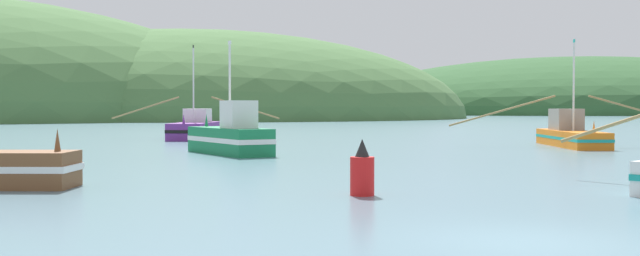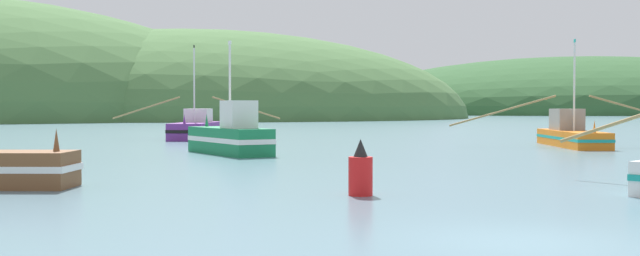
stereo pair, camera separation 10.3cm
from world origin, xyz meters
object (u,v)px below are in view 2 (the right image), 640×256
object	(u,v)px
fishing_boat_green	(230,137)
channel_buoy	(361,172)
fishing_boat_purple	(196,128)
fishing_boat_orange	(571,134)

from	to	relation	value
fishing_boat_green	channel_buoy	size ratio (longest dim) A/B	4.54
fishing_boat_green	channel_buoy	xyz separation A→B (m)	(0.92, -19.54, -0.23)
fishing_boat_purple	channel_buoy	bearing A→B (deg)	17.54
fishing_boat_purple	fishing_boat_green	xyz separation A→B (m)	(-0.14, -20.07, 0.09)
fishing_boat_orange	channel_buoy	distance (m)	30.31
fishing_boat_orange	fishing_boat_green	bearing A→B (deg)	-66.58
fishing_boat_orange	channel_buoy	world-z (taller)	fishing_boat_orange
channel_buoy	fishing_boat_green	bearing A→B (deg)	92.69
fishing_boat_purple	fishing_boat_green	size ratio (longest dim) A/B	1.75
fishing_boat_purple	channel_buoy	distance (m)	39.62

